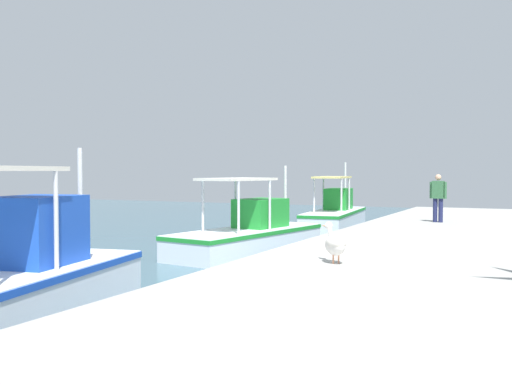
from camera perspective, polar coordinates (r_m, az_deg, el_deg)
quay_pier at (r=13.47m, az=22.72°, el=-7.78°), size 36.00×10.00×0.80m
fishing_boat_second at (r=10.95m, az=-22.33°, el=-8.19°), size 6.06×3.09×3.13m
fishing_boat_third at (r=19.08m, az=-0.69°, el=-4.15°), size 6.50×2.99×2.86m
fishing_boat_fourth at (r=26.88m, az=7.71°, el=-2.27°), size 6.58×2.39×3.10m
pelican at (r=11.94m, az=7.69°, el=-5.01°), size 0.81×0.83×0.82m
fisherman_standing at (r=22.31m, az=17.30°, el=-0.35°), size 0.28×0.61×1.75m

